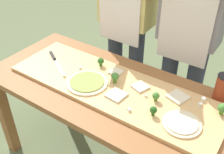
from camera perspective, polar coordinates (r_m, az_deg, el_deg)
prep_table at (r=1.71m, az=1.38°, el=-5.77°), size 1.74×0.71×0.75m
cutting_board at (r=1.66m, az=0.23°, el=-2.15°), size 1.35×0.43×0.02m
chefs_knife at (r=1.93m, az=-11.77°, el=3.53°), size 0.28×0.18×0.02m
pizza_whole_cheese_artichoke at (r=1.46m, az=14.27°, el=-9.30°), size 0.20×0.20×0.02m
pizza_whole_pesto_green at (r=1.68m, az=-5.19°, el=-1.13°), size 0.25×0.25×0.02m
pizza_slice_near_left at (r=1.58m, az=0.90°, el=-3.76°), size 0.11×0.11×0.01m
pizza_slice_far_right at (r=1.65m, az=5.88°, el=-2.03°), size 0.11×0.11×0.01m
pizza_slice_center at (r=1.77m, az=0.83°, el=1.05°), size 0.08×0.08×0.01m
pizza_slice_near_right at (r=1.61m, az=13.51°, el=-4.03°), size 0.13×0.13×0.01m
broccoli_floret_back_left at (r=1.82m, az=-2.36°, el=3.27°), size 0.04×0.04×0.06m
broccoli_floret_back_right at (r=1.56m, az=21.92°, el=-6.08°), size 0.05×0.05×0.07m
broccoli_floret_front_right at (r=1.66m, az=0.62°, el=0.02°), size 0.05×0.05×0.07m
broccoli_floret_center_right at (r=1.55m, az=9.09°, el=-3.93°), size 0.04×0.04×0.06m
broccoli_floret_front_left at (r=1.46m, az=8.58°, el=-6.85°), size 0.04×0.04×0.06m
cheese_crumble_a at (r=1.59m, az=7.03°, el=-3.88°), size 0.02×0.02×0.01m
cheese_crumble_b at (r=1.49m, az=3.62°, el=-6.82°), size 0.02×0.02×0.02m
cheese_crumble_c at (r=1.63m, az=18.35°, el=-4.41°), size 0.03×0.03×0.02m
cheese_crumble_d at (r=1.59m, az=17.78°, el=-5.46°), size 0.02×0.02×0.02m
cheese_crumble_e at (r=1.82m, az=-6.65°, el=1.91°), size 0.02×0.02×0.01m
cheese_crumble_f at (r=1.76m, az=-9.89°, el=0.27°), size 0.02×0.02×0.02m
sauce_jar at (r=1.67m, az=21.83°, el=-1.96°), size 0.08×0.08×0.16m
cook_left at (r=2.09m, az=2.96°, el=13.48°), size 0.54×0.39×1.67m
cook_right at (r=1.90m, az=15.84°, el=9.86°), size 0.54×0.39×1.67m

